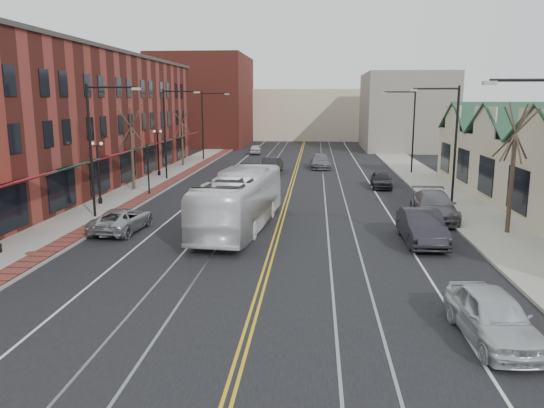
% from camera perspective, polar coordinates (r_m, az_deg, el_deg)
% --- Properties ---
extents(ground, '(160.00, 160.00, 0.00)m').
position_cam_1_polar(ground, '(16.74, -2.86, -14.48)').
color(ground, black).
rests_on(ground, ground).
extents(sidewalk_left, '(4.00, 120.00, 0.15)m').
position_cam_1_polar(sidewalk_left, '(38.34, -16.85, -0.07)').
color(sidewalk_left, gray).
rests_on(sidewalk_left, ground).
extents(sidewalk_right, '(4.00, 120.00, 0.15)m').
position_cam_1_polar(sidewalk_right, '(37.04, 20.23, -0.67)').
color(sidewalk_right, gray).
rests_on(sidewalk_right, ground).
extents(building_left, '(10.00, 50.00, 11.00)m').
position_cam_1_polar(building_left, '(46.97, -22.13, 8.25)').
color(building_left, maroon).
rests_on(building_left, ground).
extents(backdrop_left, '(14.00, 18.00, 14.00)m').
position_cam_1_polar(backdrop_left, '(86.85, -7.39, 10.94)').
color(backdrop_left, maroon).
rests_on(backdrop_left, ground).
extents(backdrop_mid, '(22.00, 14.00, 9.00)m').
position_cam_1_polar(backdrop_mid, '(100.01, 3.62, 9.60)').
color(backdrop_mid, beige).
rests_on(backdrop_mid, ground).
extents(backdrop_right, '(12.00, 16.00, 11.00)m').
position_cam_1_polar(backdrop_right, '(81.01, 14.14, 9.63)').
color(backdrop_right, slate).
rests_on(backdrop_right, ground).
extents(streetlight_l_1, '(3.33, 0.25, 8.00)m').
position_cam_1_polar(streetlight_l_1, '(33.68, -18.29, 6.85)').
color(streetlight_l_1, black).
rests_on(streetlight_l_1, sidewalk_left).
extents(streetlight_l_2, '(3.33, 0.25, 8.00)m').
position_cam_1_polar(streetlight_l_2, '(48.79, -10.95, 8.38)').
color(streetlight_l_2, black).
rests_on(streetlight_l_2, sidewalk_left).
extents(streetlight_l_3, '(3.33, 0.25, 8.00)m').
position_cam_1_polar(streetlight_l_3, '(64.34, -7.10, 9.13)').
color(streetlight_l_3, black).
rests_on(streetlight_l_3, sidewalk_left).
extents(streetlight_r_1, '(3.33, 0.25, 8.00)m').
position_cam_1_polar(streetlight_r_1, '(38.09, 18.55, 7.28)').
color(streetlight_r_1, black).
rests_on(streetlight_r_1, sidewalk_right).
extents(streetlight_r_2, '(3.33, 0.25, 8.00)m').
position_cam_1_polar(streetlight_r_2, '(53.75, 14.53, 8.47)').
color(streetlight_r_2, black).
rests_on(streetlight_r_2, sidewalk_right).
extents(lamppost_l_2, '(0.84, 0.28, 4.27)m').
position_cam_1_polar(lamppost_l_2, '(38.31, -18.14, 3.07)').
color(lamppost_l_2, black).
rests_on(lamppost_l_2, sidewalk_left).
extents(lamppost_l_3, '(0.84, 0.28, 4.27)m').
position_cam_1_polar(lamppost_l_3, '(51.40, -12.13, 5.31)').
color(lamppost_l_3, black).
rests_on(lamppost_l_3, sidewalk_left).
extents(tree_left_near, '(1.78, 1.37, 6.48)m').
position_cam_1_polar(tree_left_near, '(43.62, -14.85, 5.91)').
color(tree_left_near, '#382B21').
rests_on(tree_left_near, sidewalk_left).
extents(tree_left_far, '(1.66, 1.28, 6.02)m').
position_cam_1_polar(tree_left_far, '(58.91, -9.64, 7.17)').
color(tree_left_far, '#382B21').
rests_on(tree_left_far, sidewalk_left).
extents(tree_right_mid, '(1.90, 1.46, 6.93)m').
position_cam_1_polar(tree_right_mid, '(30.97, 24.48, 3.71)').
color(tree_right_mid, '#382B21').
rests_on(tree_right_mid, sidewalk_right).
extents(manhole_far, '(0.60, 0.60, 0.02)m').
position_cam_1_polar(manhole_far, '(27.43, -24.44, -4.81)').
color(manhole_far, '#592D19').
rests_on(manhole_far, sidewalk_left).
extents(traffic_signal, '(0.18, 0.15, 3.80)m').
position_cam_1_polar(traffic_signal, '(41.24, -13.19, 4.08)').
color(traffic_signal, black).
rests_on(traffic_signal, sidewalk_left).
extents(transit_bus, '(3.86, 11.96, 3.27)m').
position_cam_1_polar(transit_bus, '(29.88, -3.47, 0.35)').
color(transit_bus, white).
rests_on(transit_bus, ground).
extents(parked_suv, '(2.55, 4.93, 1.33)m').
position_cam_1_polar(parked_suv, '(30.62, -15.82, -1.65)').
color(parked_suv, '#999B9F').
rests_on(parked_suv, ground).
extents(parked_car_a, '(2.24, 4.73, 1.56)m').
position_cam_1_polar(parked_car_a, '(17.76, 22.69, -11.07)').
color(parked_car_a, silver).
rests_on(parked_car_a, ground).
extents(parked_car_b, '(1.92, 5.24, 1.72)m').
position_cam_1_polar(parked_car_b, '(28.06, 15.82, -2.40)').
color(parked_car_b, black).
rests_on(parked_car_b, ground).
extents(parked_car_c, '(2.67, 5.96, 1.70)m').
position_cam_1_polar(parked_car_c, '(33.79, 17.04, -0.22)').
color(parked_car_c, '#5C5A61').
rests_on(parked_car_c, ground).
extents(parked_car_d, '(1.74, 4.06, 1.37)m').
position_cam_1_polar(parked_car_d, '(44.94, 11.67, 2.56)').
color(parked_car_d, '#222227').
rests_on(parked_car_d, ground).
extents(distant_car_left, '(1.94, 4.85, 1.57)m').
position_cam_1_polar(distant_car_left, '(53.38, 0.03, 4.24)').
color(distant_car_left, black).
rests_on(distant_car_left, ground).
extents(distant_car_right, '(2.21, 5.12, 1.47)m').
position_cam_1_polar(distant_car_right, '(56.87, 5.22, 4.57)').
color(distant_car_right, slate).
rests_on(distant_car_right, ground).
extents(distant_car_far, '(1.74, 3.87, 1.29)m').
position_cam_1_polar(distant_car_far, '(71.53, -1.79, 5.89)').
color(distant_car_far, '#B9BCC0').
rests_on(distant_car_far, ground).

